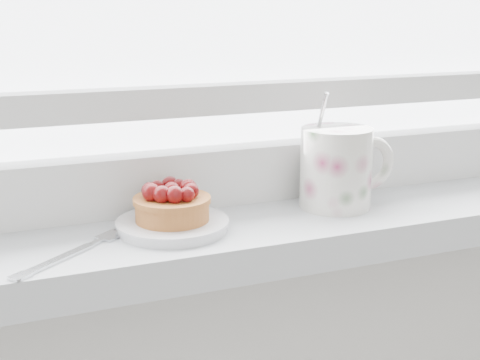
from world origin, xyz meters
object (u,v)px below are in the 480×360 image
floral_mug (338,166)px  saucer (173,225)px  fork (80,250)px  raspberry_tart (172,203)px

floral_mug → saucer: bearing=-177.2°
floral_mug → fork: floral_mug is taller
saucer → fork: (-0.10, -0.03, -0.00)m
saucer → floral_mug: 0.22m
floral_mug → fork: size_ratio=0.94×
saucer → fork: saucer is taller
floral_mug → fork: (-0.32, -0.04, -0.05)m
saucer → floral_mug: size_ratio=0.88×
raspberry_tart → floral_mug: bearing=2.8°
raspberry_tart → floral_mug: 0.21m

